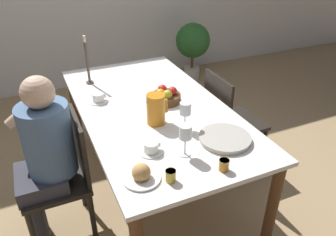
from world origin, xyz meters
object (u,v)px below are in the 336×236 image
(chair_person_side, at_px, (64,175))
(teacup_near_person, at_px, (151,148))
(wine_glass_water, at_px, (185,110))
(jam_jar_red, at_px, (171,175))
(red_pitcher, at_px, (156,109))
(serving_tray, at_px, (225,138))
(person_seated, at_px, (44,151))
(candlestick_tall, at_px, (88,65))
(teacup_across, at_px, (98,98))
(chair_opposite, at_px, (228,120))
(bread_plate, at_px, (141,174))
(jam_jar_amber, at_px, (224,164))
(wine_glass_juice, at_px, (185,134))
(fruit_bowl, at_px, (166,96))
(potted_plant, at_px, (193,44))

(chair_person_side, xyz_separation_m, teacup_near_person, (0.48, -0.36, 0.31))
(chair_person_side, distance_m, wine_glass_water, 0.90)
(jam_jar_red, bearing_deg, red_pitcher, 75.06)
(red_pitcher, relative_size, serving_tray, 0.65)
(teacup_near_person, relative_size, serving_tray, 0.46)
(chair_person_side, relative_size, teacup_near_person, 6.10)
(person_seated, distance_m, candlestick_tall, 0.90)
(teacup_near_person, bearing_deg, teacup_across, 99.44)
(chair_opposite, bearing_deg, teacup_near_person, -59.72)
(bread_plate, bearing_deg, teacup_near_person, 56.34)
(chair_opposite, height_order, serving_tray, chair_opposite)
(bread_plate, relative_size, jam_jar_amber, 3.12)
(chair_person_side, height_order, teacup_across, chair_person_side)
(teacup_across, bearing_deg, red_pitcher, -59.29)
(bread_plate, bearing_deg, teacup_across, 89.52)
(chair_person_side, xyz_separation_m, wine_glass_juice, (0.64, -0.46, 0.42))
(chair_person_side, height_order, teacup_near_person, chair_person_side)
(person_seated, bearing_deg, serving_tray, -113.06)
(chair_opposite, height_order, bread_plate, chair_opposite)
(red_pitcher, xyz_separation_m, bread_plate, (-0.28, -0.49, -0.07))
(person_seated, distance_m, fruit_bowl, 0.91)
(red_pitcher, relative_size, bread_plate, 1.02)
(chair_person_side, xyz_separation_m, bread_plate, (0.34, -0.56, 0.31))
(wine_glass_water, height_order, potted_plant, wine_glass_water)
(teacup_near_person, bearing_deg, serving_tray, -9.25)
(potted_plant, bearing_deg, wine_glass_water, -119.18)
(person_seated, distance_m, red_pitcher, 0.73)
(chair_person_side, bearing_deg, jam_jar_amber, -131.01)
(teacup_near_person, height_order, jam_jar_red, same)
(red_pitcher, distance_m, serving_tray, 0.48)
(fruit_bowl, bearing_deg, bread_plate, -121.94)
(red_pitcher, height_order, teacup_near_person, red_pitcher)
(chair_opposite, relative_size, wine_glass_juice, 4.64)
(chair_person_side, distance_m, potted_plant, 2.82)
(wine_glass_juice, relative_size, teacup_near_person, 1.31)
(wine_glass_juice, height_order, teacup_near_person, wine_glass_juice)
(person_seated, relative_size, potted_plant, 1.48)
(serving_tray, height_order, jam_jar_red, jam_jar_red)
(serving_tray, height_order, fruit_bowl, fruit_bowl)
(person_seated, xyz_separation_m, jam_jar_red, (0.56, -0.63, 0.10))
(chair_person_side, xyz_separation_m, fruit_bowl, (0.80, 0.18, 0.33))
(chair_opposite, relative_size, potted_plant, 1.11)
(jam_jar_red, bearing_deg, jam_jar_amber, -6.90)
(chair_person_side, height_order, wine_glass_water, wine_glass_water)
(chair_person_side, bearing_deg, chair_opposite, -83.28)
(teacup_across, xyz_separation_m, candlestick_tall, (0.01, 0.35, 0.13))
(chair_opposite, relative_size, jam_jar_amber, 13.89)
(wine_glass_juice, distance_m, jam_jar_red, 0.26)
(wine_glass_water, relative_size, candlestick_tall, 0.46)
(wine_glass_water, height_order, serving_tray, wine_glass_water)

